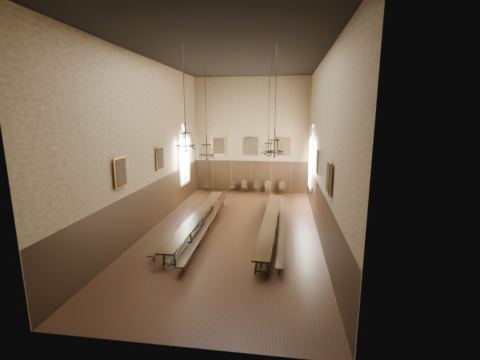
% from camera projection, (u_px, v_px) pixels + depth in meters
% --- Properties ---
extents(floor, '(9.00, 18.00, 0.02)m').
position_uv_depth(floor, '(234.00, 230.00, 17.38)').
color(floor, black).
rests_on(floor, ground).
extents(ceiling, '(9.00, 18.00, 0.02)m').
position_uv_depth(ceiling, '(233.00, 54.00, 15.57)').
color(ceiling, black).
rests_on(ceiling, ground).
extents(wall_back, '(9.00, 0.02, 9.00)m').
position_uv_depth(wall_back, '(251.00, 136.00, 25.22)').
color(wall_back, '#93815A').
rests_on(wall_back, ground).
extents(wall_front, '(9.00, 0.02, 9.00)m').
position_uv_depth(wall_front, '(175.00, 184.00, 7.73)').
color(wall_front, '#93815A').
rests_on(wall_front, ground).
extents(wall_left, '(0.02, 18.00, 9.00)m').
position_uv_depth(wall_left, '(150.00, 146.00, 17.08)').
color(wall_left, '#93815A').
rests_on(wall_left, ground).
extents(wall_right, '(0.02, 18.00, 9.00)m').
position_uv_depth(wall_right, '(323.00, 148.00, 15.87)').
color(wall_right, '#93815A').
rests_on(wall_right, ground).
extents(wainscot_panelling, '(9.00, 18.00, 2.50)m').
position_uv_depth(wainscot_panelling, '(234.00, 208.00, 17.13)').
color(wainscot_panelling, black).
rests_on(wainscot_panelling, floor).
extents(table_left, '(0.75, 10.37, 0.81)m').
position_uv_depth(table_left, '(199.00, 221.00, 17.64)').
color(table_left, black).
rests_on(table_left, floor).
extents(table_right, '(0.98, 10.16, 0.79)m').
position_uv_depth(table_right, '(270.00, 226.00, 16.89)').
color(table_right, black).
rests_on(table_right, floor).
extents(bench_left_outer, '(0.82, 9.65, 0.43)m').
position_uv_depth(bench_left_outer, '(190.00, 222.00, 17.85)').
color(bench_left_outer, black).
rests_on(bench_left_outer, floor).
extents(bench_left_inner, '(0.62, 10.64, 0.48)m').
position_uv_depth(bench_left_inner, '(208.00, 225.00, 17.34)').
color(bench_left_inner, black).
rests_on(bench_left_inner, floor).
extents(bench_right_inner, '(0.76, 9.22, 0.41)m').
position_uv_depth(bench_right_inner, '(262.00, 226.00, 17.18)').
color(bench_right_inner, black).
rests_on(bench_right_inner, floor).
extents(bench_right_outer, '(0.48, 10.05, 0.45)m').
position_uv_depth(bench_right_outer, '(283.00, 227.00, 16.94)').
color(bench_right_outer, black).
rests_on(bench_right_outer, floor).
extents(chair_0, '(0.41, 0.41, 0.86)m').
position_uv_depth(chair_0, '(207.00, 188.00, 26.15)').
color(chair_0, black).
rests_on(chair_0, floor).
extents(chair_2, '(0.44, 0.44, 0.92)m').
position_uv_depth(chair_2, '(232.00, 189.00, 25.75)').
color(chair_2, black).
rests_on(chair_2, floor).
extents(chair_3, '(0.54, 0.54, 0.96)m').
position_uv_depth(chair_3, '(245.00, 189.00, 25.62)').
color(chair_3, black).
rests_on(chair_3, floor).
extents(chair_4, '(0.46, 0.46, 1.00)m').
position_uv_depth(chair_4, '(256.00, 189.00, 25.50)').
color(chair_4, black).
rests_on(chair_4, floor).
extents(chair_5, '(0.52, 0.52, 0.98)m').
position_uv_depth(chair_5, '(268.00, 190.00, 25.43)').
color(chair_5, black).
rests_on(chair_5, floor).
extents(chair_6, '(0.56, 0.56, 0.99)m').
position_uv_depth(chair_6, '(282.00, 190.00, 25.21)').
color(chair_6, black).
rests_on(chair_6, floor).
extents(chandelier_back_left, '(0.95, 0.95, 5.38)m').
position_uv_depth(chandelier_back_left, '(207.00, 149.00, 19.06)').
color(chandelier_back_left, black).
rests_on(chandelier_back_left, ceiling).
extents(chandelier_back_right, '(0.80, 0.80, 5.13)m').
position_uv_depth(chandelier_back_right, '(268.00, 146.00, 18.37)').
color(chandelier_back_right, black).
rests_on(chandelier_back_right, ceiling).
extents(chandelier_front_left, '(0.85, 0.85, 4.34)m').
position_uv_depth(chandelier_front_left, '(186.00, 139.00, 13.98)').
color(chandelier_front_left, black).
rests_on(chandelier_front_left, ceiling).
extents(chandelier_front_right, '(0.78, 0.78, 4.58)m').
position_uv_depth(chandelier_front_right, '(275.00, 144.00, 13.90)').
color(chandelier_front_right, black).
rests_on(chandelier_front_right, ceiling).
extents(portrait_back_0, '(1.10, 0.12, 1.40)m').
position_uv_depth(portrait_back_0, '(219.00, 146.00, 25.60)').
color(portrait_back_0, '#BD7C2D').
rests_on(portrait_back_0, wall_back).
extents(portrait_back_1, '(1.10, 0.12, 1.40)m').
position_uv_depth(portrait_back_1, '(251.00, 146.00, 25.25)').
color(portrait_back_1, '#BD7C2D').
rests_on(portrait_back_1, wall_back).
extents(portrait_back_2, '(1.10, 0.12, 1.40)m').
position_uv_depth(portrait_back_2, '(284.00, 147.00, 24.90)').
color(portrait_back_2, '#BD7C2D').
rests_on(portrait_back_2, wall_back).
extents(portrait_left_0, '(0.12, 1.00, 1.30)m').
position_uv_depth(portrait_left_0, '(160.00, 158.00, 18.19)').
color(portrait_left_0, '#BD7C2D').
rests_on(portrait_left_0, wall_left).
extents(portrait_left_1, '(0.12, 1.00, 1.30)m').
position_uv_depth(portrait_left_1, '(121.00, 172.00, 13.83)').
color(portrait_left_1, '#BD7C2D').
rests_on(portrait_left_1, wall_left).
extents(portrait_right_0, '(0.12, 1.00, 1.30)m').
position_uv_depth(portrait_right_0, '(318.00, 161.00, 17.02)').
color(portrait_right_0, '#BD7C2D').
rests_on(portrait_right_0, wall_right).
extents(portrait_right_1, '(0.12, 1.00, 1.30)m').
position_uv_depth(portrait_right_1, '(329.00, 178.00, 12.65)').
color(portrait_right_1, '#BD7C2D').
rests_on(portrait_right_1, wall_right).
extents(window_right, '(0.20, 2.20, 4.60)m').
position_uv_depth(window_right, '(312.00, 156.00, 21.44)').
color(window_right, white).
rests_on(window_right, wall_right).
extents(window_left, '(0.20, 2.20, 4.60)m').
position_uv_depth(window_left, '(184.00, 154.00, 22.63)').
color(window_left, white).
rests_on(window_left, wall_left).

